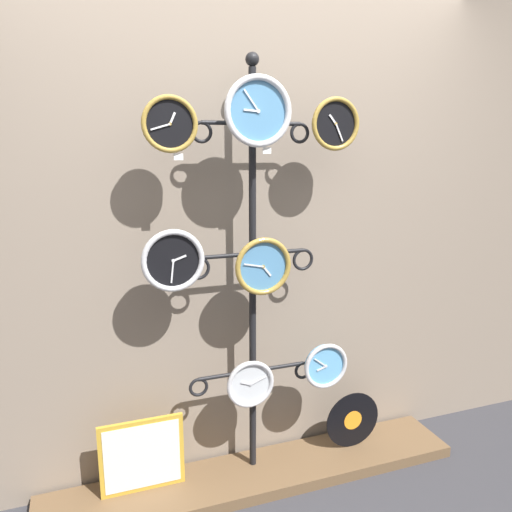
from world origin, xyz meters
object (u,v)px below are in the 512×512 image
object	(u,v)px
vinyl_record	(353,420)
clock_bottom_center	(250,384)
display_stand	(253,347)
clock_top_left	(170,124)
clock_top_right	(335,124)
picture_frame	(142,456)
clock_middle_left	(173,261)
clock_bottom_right	(325,366)
clock_middle_center	(263,266)
clock_top_center	(258,111)

from	to	relation	value
vinyl_record	clock_bottom_center	bearing A→B (deg)	-175.80
display_stand	vinyl_record	distance (m)	0.77
clock_top_left	clock_top_right	world-z (taller)	clock_top_right
picture_frame	clock_middle_left	bearing A→B (deg)	-20.54
clock_bottom_center	clock_bottom_right	xyz separation A→B (m)	(0.40, -0.02, 0.04)
clock_middle_center	picture_frame	size ratio (longest dim) A/B	0.69
clock_middle_left	clock_bottom_right	world-z (taller)	clock_middle_left
clock_bottom_right	vinyl_record	bearing A→B (deg)	17.51
clock_top_left	clock_bottom_right	xyz separation A→B (m)	(0.76, -0.02, -1.20)
clock_top_right	display_stand	bearing A→B (deg)	167.60
clock_bottom_right	vinyl_record	distance (m)	0.45
picture_frame	clock_bottom_center	bearing A→B (deg)	-7.37
clock_middle_left	clock_middle_center	xyz separation A→B (m)	(0.42, -0.01, -0.06)
clock_middle_left	clock_middle_center	size ratio (longest dim) A/B	1.02
vinyl_record	picture_frame	distance (m)	1.16
clock_top_right	clock_middle_center	world-z (taller)	clock_top_right
clock_top_left	clock_middle_left	bearing A→B (deg)	125.80
picture_frame	vinyl_record	bearing A→B (deg)	-1.15
picture_frame	clock_top_center	bearing A→B (deg)	-10.39
clock_top_left	clock_top_right	xyz separation A→B (m)	(0.78, 0.00, 0.01)
clock_bottom_center	picture_frame	xyz separation A→B (m)	(-0.53, 0.07, -0.32)
display_stand	clock_top_left	distance (m)	1.16
display_stand	clock_bottom_right	xyz separation A→B (m)	(0.36, -0.11, -0.11)
clock_top_center	clock_bottom_right	xyz separation A→B (m)	(0.38, 0.01, -1.25)
clock_middle_left	vinyl_record	world-z (taller)	clock_middle_left
clock_top_left	clock_middle_left	size ratio (longest dim) A/B	0.84
clock_top_left	picture_frame	distance (m)	1.57
clock_middle_left	vinyl_record	xyz separation A→B (m)	(0.98, 0.04, -1.00)
clock_bottom_right	picture_frame	world-z (taller)	clock_bottom_right
clock_bottom_right	vinyl_record	world-z (taller)	clock_bottom_right
clock_top_center	clock_bottom_center	distance (m)	1.30
clock_middle_center	clock_bottom_center	distance (m)	0.60
vinyl_record	clock_bottom_right	bearing A→B (deg)	-162.49
clock_bottom_right	clock_bottom_center	bearing A→B (deg)	176.69
display_stand	picture_frame	world-z (taller)	display_stand
display_stand	clock_top_right	distance (m)	1.17
clock_top_left	clock_top_center	xyz separation A→B (m)	(0.38, -0.03, 0.06)
display_stand	clock_top_center	distance (m)	1.15
clock_top_right	clock_middle_center	distance (m)	0.75
display_stand	clock_middle_left	world-z (taller)	display_stand
clock_top_center	clock_middle_left	world-z (taller)	clock_top_center
display_stand	clock_top_center	size ratio (longest dim) A/B	6.86
clock_top_center	vinyl_record	distance (m)	1.75
clock_bottom_center	clock_bottom_right	world-z (taller)	clock_bottom_right
clock_top_left	clock_bottom_right	distance (m)	1.42
clock_top_right	picture_frame	xyz separation A→B (m)	(-0.96, 0.07, -1.57)
clock_bottom_center	clock_top_left	bearing A→B (deg)	-179.34
clock_bottom_center	vinyl_record	distance (m)	0.71
display_stand	clock_bottom_right	size ratio (longest dim) A/B	8.77
display_stand	clock_middle_center	distance (m)	0.45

